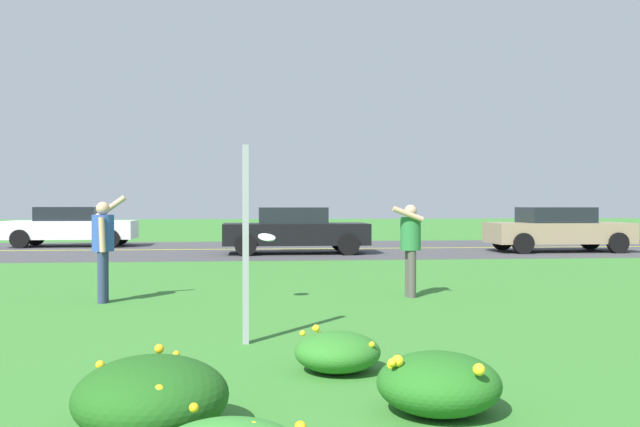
{
  "coord_description": "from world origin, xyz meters",
  "views": [
    {
      "loc": [
        0.59,
        -1.1,
        1.55
      ],
      "look_at": [
        1.46,
        7.41,
        1.43
      ],
      "focal_mm": 38.66,
      "sensor_mm": 36.0,
      "label": 1
    }
  ],
  "objects_px": {
    "sign_post_near_path": "(246,244)",
    "car_white_center_left": "(71,226)",
    "person_catcher_green_shirt": "(410,242)",
    "frisbee_white": "(267,237)",
    "person_thrower_blue_shirt": "(103,242)",
    "car_tan_rightmost": "(558,229)",
    "car_black_center_right": "(295,230)"
  },
  "relations": [
    {
      "from": "car_black_center_right",
      "to": "frisbee_white",
      "type": "bearing_deg",
      "value": -96.17
    },
    {
      "from": "frisbee_white",
      "to": "car_tan_rightmost",
      "type": "xyz_separation_m",
      "value": [
        9.71,
        10.51,
        -0.28
      ]
    },
    {
      "from": "person_thrower_blue_shirt",
      "to": "person_catcher_green_shirt",
      "type": "bearing_deg",
      "value": 1.71
    },
    {
      "from": "frisbee_white",
      "to": "person_thrower_blue_shirt",
      "type": "bearing_deg",
      "value": 177.48
    },
    {
      "from": "person_thrower_blue_shirt",
      "to": "person_catcher_green_shirt",
      "type": "relative_size",
      "value": 1.1
    },
    {
      "from": "car_white_center_left",
      "to": "car_tan_rightmost",
      "type": "bearing_deg",
      "value": -15.06
    },
    {
      "from": "person_thrower_blue_shirt",
      "to": "car_black_center_right",
      "type": "height_order",
      "value": "person_thrower_blue_shirt"
    },
    {
      "from": "sign_post_near_path",
      "to": "car_black_center_right",
      "type": "xyz_separation_m",
      "value": [
        1.45,
        13.83,
        -0.36
      ]
    },
    {
      "from": "car_black_center_right",
      "to": "car_tan_rightmost",
      "type": "bearing_deg",
      "value": 0.0
    },
    {
      "from": "car_black_center_right",
      "to": "car_tan_rightmost",
      "type": "relative_size",
      "value": 1.0
    },
    {
      "from": "person_catcher_green_shirt",
      "to": "car_white_center_left",
      "type": "distance_m",
      "value": 17.3
    },
    {
      "from": "frisbee_white",
      "to": "car_white_center_left",
      "type": "bearing_deg",
      "value": 114.36
    },
    {
      "from": "person_thrower_blue_shirt",
      "to": "car_black_center_right",
      "type": "bearing_deg",
      "value": 70.4
    },
    {
      "from": "car_white_center_left",
      "to": "car_tan_rightmost",
      "type": "distance_m",
      "value": 17.07
    },
    {
      "from": "person_catcher_green_shirt",
      "to": "car_black_center_right",
      "type": "xyz_separation_m",
      "value": [
        -1.26,
        10.25,
        -0.18
      ]
    },
    {
      "from": "sign_post_near_path",
      "to": "frisbee_white",
      "type": "xyz_separation_m",
      "value": [
        0.31,
        3.32,
        -0.08
      ]
    },
    {
      "from": "person_catcher_green_shirt",
      "to": "car_tan_rightmost",
      "type": "distance_m",
      "value": 12.59
    },
    {
      "from": "person_thrower_blue_shirt",
      "to": "car_tan_rightmost",
      "type": "relative_size",
      "value": 0.38
    },
    {
      "from": "sign_post_near_path",
      "to": "car_black_center_right",
      "type": "distance_m",
      "value": 13.91
    },
    {
      "from": "car_white_center_left",
      "to": "person_catcher_green_shirt",
      "type": "bearing_deg",
      "value": -58.03
    },
    {
      "from": "car_white_center_left",
      "to": "car_black_center_right",
      "type": "relative_size",
      "value": 1.0
    },
    {
      "from": "person_thrower_blue_shirt",
      "to": "car_black_center_right",
      "type": "relative_size",
      "value": 0.38
    },
    {
      "from": "sign_post_near_path",
      "to": "person_thrower_blue_shirt",
      "type": "height_order",
      "value": "sign_post_near_path"
    },
    {
      "from": "person_thrower_blue_shirt",
      "to": "frisbee_white",
      "type": "relative_size",
      "value": 5.87
    },
    {
      "from": "sign_post_near_path",
      "to": "person_thrower_blue_shirt",
      "type": "relative_size",
      "value": 1.3
    },
    {
      "from": "car_tan_rightmost",
      "to": "car_black_center_right",
      "type": "bearing_deg",
      "value": 180.0
    },
    {
      "from": "car_black_center_right",
      "to": "car_tan_rightmost",
      "type": "height_order",
      "value": "same"
    },
    {
      "from": "sign_post_near_path",
      "to": "car_white_center_left",
      "type": "bearing_deg",
      "value": 109.46
    },
    {
      "from": "person_catcher_green_shirt",
      "to": "frisbee_white",
      "type": "distance_m",
      "value": 2.41
    },
    {
      "from": "person_catcher_green_shirt",
      "to": "car_black_center_right",
      "type": "height_order",
      "value": "person_catcher_green_shirt"
    },
    {
      "from": "sign_post_near_path",
      "to": "car_white_center_left",
      "type": "xyz_separation_m",
      "value": [
        -6.45,
        18.26,
        -0.36
      ]
    },
    {
      "from": "person_thrower_blue_shirt",
      "to": "sign_post_near_path",
      "type": "bearing_deg",
      "value": -56.77
    }
  ]
}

